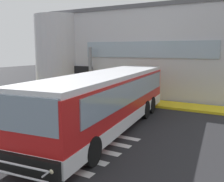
{
  "coord_description": "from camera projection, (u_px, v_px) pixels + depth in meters",
  "views": [
    {
      "loc": [
        8.31,
        -12.12,
        3.8
      ],
      "look_at": [
        1.3,
        0.38,
        1.5
      ],
      "focal_mm": 41.49,
      "sensor_mm": 36.0,
      "label": 1
    }
  ],
  "objects": [
    {
      "name": "entry_support_column",
      "position": [
        90.0,
        71.0,
        21.09
      ],
      "size": [
        0.28,
        0.28,
        3.84
      ],
      "primitive_type": "cylinder",
      "color": "slate",
      "rests_on": "boarding_curb"
    },
    {
      "name": "passenger_near_column",
      "position": [
        96.0,
        84.0,
        20.57
      ],
      "size": [
        0.4,
        0.5,
        1.68
      ],
      "color": "#2D2D33",
      "rests_on": "boarding_curb"
    },
    {
      "name": "terminal_building",
      "position": [
        151.0,
        52.0,
        24.73
      ],
      "size": [
        18.09,
        13.8,
        7.14
      ],
      "color": "#B7B7BC",
      "rests_on": "ground"
    },
    {
      "name": "ground_plane",
      "position": [
        89.0,
        116.0,
        15.06
      ],
      "size": [
        80.0,
        90.0,
        0.02
      ],
      "primitive_type": "cube",
      "color": "#232326",
      "rests_on": "ground"
    },
    {
      "name": "safety_bollard_yellow",
      "position": [
        133.0,
        99.0,
        17.56
      ],
      "size": [
        0.18,
        0.18,
        0.9
      ],
      "primitive_type": "cylinder",
      "color": "yellow",
      "rests_on": "ground"
    },
    {
      "name": "boarding_curb",
      "position": [
        126.0,
        100.0,
        19.18
      ],
      "size": [
        20.29,
        2.0,
        0.15
      ],
      "primitive_type": "cube",
      "color": "yellow",
      "rests_on": "ground"
    },
    {
      "name": "bay_paint_stripes",
      "position": [
        72.0,
        144.0,
        10.48
      ],
      "size": [
        4.4,
        3.96,
        0.01
      ],
      "color": "silver",
      "rests_on": "ground"
    },
    {
      "name": "bus_main_foreground",
      "position": [
        107.0,
        102.0,
        12.38
      ],
      "size": [
        3.85,
        12.17,
        2.7
      ],
      "color": "red",
      "rests_on": "ground"
    },
    {
      "name": "passenger_by_doorway",
      "position": [
        109.0,
        85.0,
        20.03
      ],
      "size": [
        0.59,
        0.38,
        1.68
      ],
      "color": "#1E2338",
      "rests_on": "boarding_curb"
    }
  ]
}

